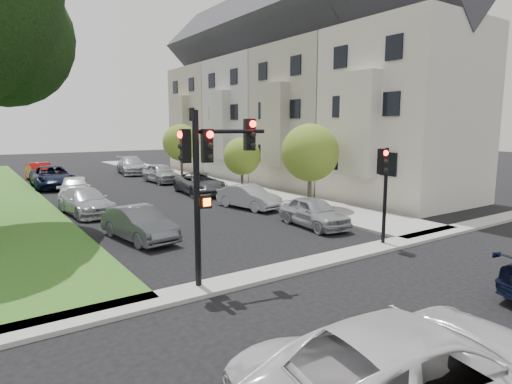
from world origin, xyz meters
TOP-DOWN VIEW (x-y plane):
  - ground at (0.00, 0.00)m, footprint 140.00×140.00m
  - sidewalk_right at (6.75, 24.00)m, footprint 3.50×44.00m
  - sidewalk_cross at (0.00, 2.00)m, footprint 60.00×1.00m
  - house_a at (12.45, 8.00)m, footprint 7.70×7.55m
  - house_b at (12.45, 15.50)m, footprint 7.70×7.55m
  - house_c at (12.45, 23.00)m, footprint 7.70×7.55m
  - house_d at (12.45, 30.50)m, footprint 7.70×7.55m
  - small_tree_a at (6.20, 9.06)m, footprint 3.04×3.04m
  - small_tree_b at (6.20, 15.73)m, footprint 2.46×2.46m
  - small_tree_c at (6.20, 25.17)m, footprint 3.06×3.06m
  - traffic_signal_main at (-3.42, 2.23)m, footprint 2.36×0.64m
  - traffic_signal_secondary at (3.68, 2.19)m, footprint 0.47×0.38m
  - car_cross_near at (-3.43, -4.35)m, footprint 5.95×3.41m
  - car_parked_0 at (3.72, 5.94)m, footprint 1.90×3.98m
  - car_parked_1 at (3.71, 11.16)m, footprint 2.06×4.05m
  - car_parked_2 at (3.82, 17.06)m, footprint 2.78×5.22m
  - car_parked_3 at (3.89, 24.00)m, footprint 1.87×4.45m
  - car_parked_4 at (3.97, 31.28)m, footprint 2.96×5.71m
  - car_parked_5 at (-3.41, 8.09)m, footprint 1.98×4.15m
  - car_parked_6 at (-3.94, 14.42)m, footprint 2.24×4.69m
  - car_parked_7 at (-3.62, 18.49)m, footprint 2.68×4.75m
  - car_parked_8 at (-3.70, 25.61)m, footprint 2.81×5.76m
  - car_parked_9 at (-3.83, 30.49)m, footprint 1.91×4.58m

SIDE VIEW (x-z plane):
  - ground at x=0.00m, z-range 0.00..0.00m
  - sidewalk_right at x=6.75m, z-range 0.00..0.12m
  - sidewalk_cross at x=0.00m, z-range 0.00..0.12m
  - car_parked_1 at x=3.71m, z-range 0.00..1.27m
  - car_parked_0 at x=3.72m, z-range 0.00..1.31m
  - car_parked_5 at x=-3.41m, z-range 0.00..1.31m
  - car_parked_6 at x=-3.94m, z-range 0.00..1.32m
  - car_parked_2 at x=3.82m, z-range 0.00..1.40m
  - car_parked_9 at x=-3.83m, z-range 0.00..1.47m
  - car_parked_3 at x=3.89m, z-range 0.00..1.51m
  - car_parked_7 at x=-3.62m, z-range 0.00..1.52m
  - car_cross_near at x=-3.43m, z-range 0.00..1.56m
  - car_parked_8 at x=-3.70m, z-range 0.00..1.58m
  - car_parked_4 at x=3.97m, z-range 0.00..1.58m
  - small_tree_b at x=6.20m, z-range 0.61..4.30m
  - traffic_signal_secondary at x=3.68m, z-range 0.72..4.36m
  - small_tree_a at x=6.20m, z-range 0.75..5.31m
  - small_tree_c at x=6.20m, z-range 0.76..5.35m
  - traffic_signal_main at x=-3.42m, z-range 0.91..5.73m
  - house_a at x=12.45m, z-range -1.05..14.92m
  - house_b at x=12.45m, z-range -1.05..14.92m
  - house_c at x=12.45m, z-range -1.05..14.92m
  - house_d at x=12.45m, z-range -1.05..14.92m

